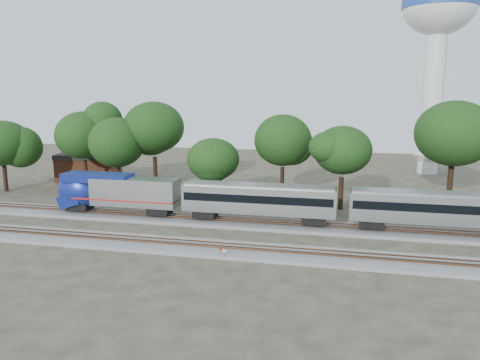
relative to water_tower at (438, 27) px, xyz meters
name	(u,v)px	position (x,y,z in m)	size (l,w,h in m)	color
ground	(186,236)	(-33.59, -49.78, -28.16)	(160.00, 160.00, 0.00)	#383328
track_far	(201,220)	(-33.59, -43.78, -27.95)	(160.00, 5.00, 0.73)	slate
track_near	(173,246)	(-33.59, -53.78, -27.95)	(160.00, 5.00, 0.73)	slate
switch_stand_red	(221,251)	(-27.94, -55.42, -27.52)	(0.32, 0.07, 1.00)	#512D19
switch_stand_white	(225,253)	(-27.36, -56.10, -27.51)	(0.33, 0.06, 1.03)	#512D19
switch_lever	(233,258)	(-26.60, -55.86, -28.01)	(0.50, 0.30, 0.30)	#512D19
water_tower	(438,27)	(0.00, 0.00, 0.00)	(13.73, 13.73, 38.01)	silver
brick_building	(89,166)	(-62.18, -21.19, -25.63)	(11.67, 9.24, 5.02)	brown
tree_0	(2,143)	(-70.34, -33.22, -20.26)	(8.05, 8.05, 11.35)	black
tree_1	(83,135)	(-58.31, -28.88, -19.11)	(9.22, 9.22, 12.99)	black
tree_2	(117,142)	(-51.55, -30.45, -19.98)	(8.34, 8.34, 11.75)	black
tree_3	(154,127)	(-46.51, -27.41, -17.74)	(10.60, 10.60, 14.95)	black
tree_4	(213,159)	(-34.64, -34.36, -21.60)	(6.69, 6.69, 9.44)	black
tree_5	(283,140)	(-25.42, -28.37, -19.26)	(9.06, 9.06, 12.77)	black
tree_6	(343,150)	(-16.59, -33.34, -19.89)	(8.42, 8.42, 11.87)	black
tree_7	(454,134)	(-0.93, -25.37, -18.01)	(10.33, 10.33, 14.56)	black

